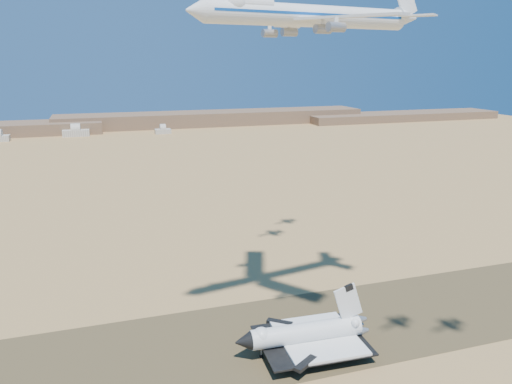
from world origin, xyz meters
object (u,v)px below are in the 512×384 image
object	(u,v)px
shuttle	(305,335)
chase_jet_d	(305,24)
carrier_747	(304,15)
chase_jet_e	(322,25)
crew_c	(344,357)
crew_b	(342,358)
crew_a	(326,358)

from	to	relation	value
shuttle	chase_jet_d	xyz separation A→B (m)	(22.32, 57.82, 94.10)
carrier_747	shuttle	bearing A→B (deg)	-107.46
chase_jet_e	crew_c	bearing A→B (deg)	-127.84
shuttle	crew_c	world-z (taller)	shuttle
carrier_747	crew_b	size ratio (longest dim) A/B	48.32
carrier_747	crew_b	bearing A→B (deg)	-76.55
chase_jet_e	chase_jet_d	bearing A→B (deg)	-152.50
crew_c	crew_b	bearing A→B (deg)	52.77
crew_a	crew_c	distance (m)	5.42
shuttle	chase_jet_e	distance (m)	125.41
crew_c	crew_a	bearing A→B (deg)	28.73
crew_a	chase_jet_d	xyz separation A→B (m)	(18.17, 64.58, 98.72)
carrier_747	crew_b	xyz separation A→B (m)	(7.35, -17.23, -97.63)
shuttle	crew_a	distance (m)	9.18
shuttle	chase_jet_d	bearing A→B (deg)	71.42
chase_jet_e	shuttle	bearing A→B (deg)	-135.92
carrier_747	crew_a	world-z (taller)	carrier_747
carrier_747	crew_b	distance (m)	99.41
shuttle	carrier_747	size ratio (longest dim) A/B	0.56
crew_a	carrier_747	bearing A→B (deg)	27.98
carrier_747	chase_jet_d	size ratio (longest dim) A/B	4.76
crew_a	shuttle	bearing A→B (deg)	49.13
carrier_747	chase_jet_e	distance (m)	73.13
crew_b	shuttle	bearing A→B (deg)	-3.46
shuttle	carrier_747	world-z (taller)	carrier_747
crew_a	crew_c	world-z (taller)	crew_a
crew_b	crew_c	distance (m)	0.86
carrier_747	crew_c	size ratio (longest dim) A/B	43.85
shuttle	crew_a	size ratio (longest dim) A/B	22.70
crew_b	chase_jet_e	size ratio (longest dim) A/B	0.11
crew_b	carrier_747	bearing A→B (deg)	-26.78
crew_b	crew_c	bearing A→B (deg)	-129.26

